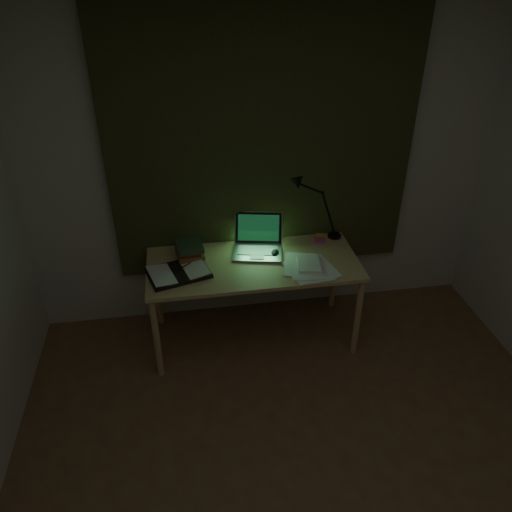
{
  "coord_description": "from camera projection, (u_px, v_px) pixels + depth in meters",
  "views": [
    {
      "loc": [
        -0.59,
        -1.38,
        2.62
      ],
      "look_at": [
        -0.13,
        1.47,
        0.82
      ],
      "focal_mm": 35.0,
      "sensor_mm": 36.0,
      "label": 1
    }
  ],
  "objects": [
    {
      "name": "wall_back",
      "position": [
        262.0,
        166.0,
        3.64
      ],
      "size": [
        3.5,
        0.0,
        2.5
      ],
      "primitive_type": "cube",
      "color": "beige",
      "rests_on": "ground"
    },
    {
      "name": "desk_lamp",
      "position": [
        337.0,
        205.0,
        3.74
      ],
      "size": [
        0.43,
        0.37,
        0.55
      ],
      "primitive_type": null,
      "rotation": [
        0.0,
        0.0,
        -0.26
      ],
      "color": "black",
      "rests_on": "desk"
    },
    {
      "name": "curtain",
      "position": [
        263.0,
        142.0,
        3.5
      ],
      "size": [
        2.2,
        0.06,
        2.0
      ],
      "primitive_type": "cube",
      "color": "#31351A",
      "rests_on": "wall_back"
    },
    {
      "name": "laptop",
      "position": [
        258.0,
        239.0,
        3.6
      ],
      "size": [
        0.43,
        0.47,
        0.26
      ],
      "primitive_type": null,
      "rotation": [
        0.0,
        0.0,
        -0.2
      ],
      "color": "#B3B3B8",
      "rests_on": "desk"
    },
    {
      "name": "mouse",
      "position": [
        275.0,
        253.0,
        3.65
      ],
      "size": [
        0.08,
        0.11,
        0.03
      ],
      "primitive_type": "ellipsoid",
      "rotation": [
        0.0,
        0.0,
        -0.34
      ],
      "color": "black",
      "rests_on": "desk"
    },
    {
      "name": "sticky_yellow",
      "position": [
        321.0,
        237.0,
        3.87
      ],
      "size": [
        0.1,
        0.1,
        0.02
      ],
      "primitive_type": "cube",
      "rotation": [
        0.0,
        0.0,
        -0.23
      ],
      "color": "yellow",
      "rests_on": "desk"
    },
    {
      "name": "open_textbook",
      "position": [
        178.0,
        272.0,
        3.43
      ],
      "size": [
        0.47,
        0.39,
        0.03
      ],
      "primitive_type": null,
      "rotation": [
        0.0,
        0.0,
        0.28
      ],
      "color": "white",
      "rests_on": "desk"
    },
    {
      "name": "book_stack",
      "position": [
        189.0,
        251.0,
        3.6
      ],
      "size": [
        0.19,
        0.22,
        0.12
      ],
      "primitive_type": null,
      "rotation": [
        0.0,
        0.0,
        0.02
      ],
      "color": "white",
      "rests_on": "desk"
    },
    {
      "name": "sticky_pink",
      "position": [
        320.0,
        241.0,
        3.82
      ],
      "size": [
        0.1,
        0.1,
        0.02
      ],
      "primitive_type": "cube",
      "rotation": [
        0.0,
        0.0,
        -0.33
      ],
      "color": "#D25195",
      "rests_on": "desk"
    },
    {
      "name": "desk",
      "position": [
        253.0,
        301.0,
        3.75
      ],
      "size": [
        1.51,
        0.66,
        0.69
      ],
      "primitive_type": null,
      "color": "#DBB476",
      "rests_on": "floor"
    },
    {
      "name": "loose_papers",
      "position": [
        301.0,
        263.0,
        3.55
      ],
      "size": [
        0.37,
        0.39,
        0.02
      ],
      "primitive_type": null,
      "rotation": [
        0.0,
        0.0,
        0.03
      ],
      "color": "white",
      "rests_on": "desk"
    },
    {
      "name": "ceiling",
      "position": [
        395.0,
        0.0,
        1.3
      ],
      "size": [
        3.5,
        4.0,
        0.0
      ],
      "primitive_type": "cube",
      "color": "white",
      "rests_on": "ground"
    }
  ]
}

